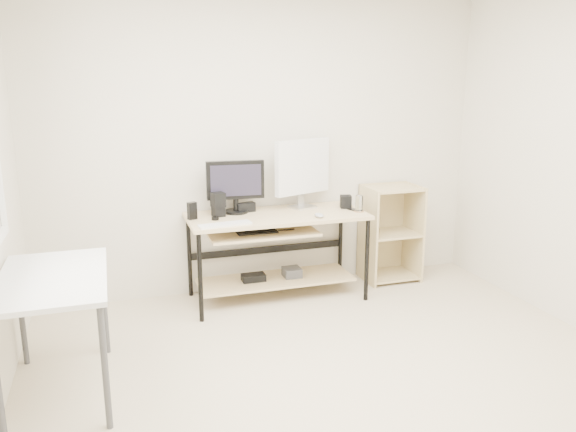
# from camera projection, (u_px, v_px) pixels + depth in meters

# --- Properties ---
(room) EXTENTS (4.01, 4.01, 2.62)m
(room) POSITION_uv_depth(u_px,v_px,m) (338.00, 181.00, 3.05)
(room) COLOR beige
(room) RESTS_ON ground
(desk) EXTENTS (1.50, 0.65, 0.75)m
(desk) POSITION_uv_depth(u_px,v_px,m) (274.00, 238.00, 4.77)
(desk) COLOR #D4BB86
(desk) RESTS_ON ground
(side_table) EXTENTS (0.60, 1.00, 0.75)m
(side_table) POSITION_uv_depth(u_px,v_px,m) (54.00, 289.00, 3.26)
(side_table) COLOR silver
(side_table) RESTS_ON ground
(shelf_unit) EXTENTS (0.50, 0.40, 0.90)m
(shelf_unit) POSITION_uv_depth(u_px,v_px,m) (389.00, 232.00, 5.29)
(shelf_unit) COLOR #CFBA81
(shelf_unit) RESTS_ON ground
(black_monitor) EXTENTS (0.49, 0.20, 0.44)m
(black_monitor) POSITION_uv_depth(u_px,v_px,m) (235.00, 183.00, 4.71)
(black_monitor) COLOR black
(black_monitor) RESTS_ON desk
(white_imac) EXTENTS (0.55, 0.25, 0.60)m
(white_imac) POSITION_uv_depth(u_px,v_px,m) (303.00, 169.00, 4.87)
(white_imac) COLOR silver
(white_imac) RESTS_ON desk
(keyboard) EXTENTS (0.42, 0.16, 0.01)m
(keyboard) POSITION_uv_depth(u_px,v_px,m) (225.00, 224.00, 4.36)
(keyboard) COLOR silver
(keyboard) RESTS_ON desk
(mouse) EXTENTS (0.08, 0.11, 0.04)m
(mouse) POSITION_uv_depth(u_px,v_px,m) (319.00, 215.00, 4.61)
(mouse) COLOR #AFAFB4
(mouse) RESTS_ON desk
(center_speaker) EXTENTS (0.17, 0.10, 0.08)m
(center_speaker) POSITION_uv_depth(u_px,v_px,m) (246.00, 207.00, 4.79)
(center_speaker) COLOR black
(center_speaker) RESTS_ON desk
(speaker_left) EXTENTS (0.12, 0.12, 0.20)m
(speaker_left) POSITION_uv_depth(u_px,v_px,m) (218.00, 204.00, 4.62)
(speaker_left) COLOR black
(speaker_left) RESTS_ON desk
(speaker_right) EXTENTS (0.11, 0.11, 0.11)m
(speaker_right) POSITION_uv_depth(u_px,v_px,m) (346.00, 202.00, 4.93)
(speaker_right) COLOR black
(speaker_right) RESTS_ON desk
(audio_controller) EXTENTS (0.08, 0.07, 0.14)m
(audio_controller) POSITION_uv_depth(u_px,v_px,m) (192.00, 211.00, 4.53)
(audio_controller) COLOR black
(audio_controller) RESTS_ON desk
(volume_puck) EXTENTS (0.06, 0.06, 0.03)m
(volume_puck) POSITION_uv_depth(u_px,v_px,m) (215.00, 218.00, 4.53)
(volume_puck) COLOR black
(volume_puck) RESTS_ON desk
(smartphone) EXTENTS (0.10, 0.12, 0.01)m
(smartphone) POSITION_uv_depth(u_px,v_px,m) (354.00, 210.00, 4.86)
(smartphone) COLOR black
(smartphone) RESTS_ON desk
(coaster) EXTENTS (0.11, 0.11, 0.01)m
(coaster) POSITION_uv_depth(u_px,v_px,m) (359.00, 211.00, 4.81)
(coaster) COLOR #9C7046
(coaster) RESTS_ON desk
(drinking_glass) EXTENTS (0.09, 0.09, 0.13)m
(drinking_glass) POSITION_uv_depth(u_px,v_px,m) (359.00, 203.00, 4.80)
(drinking_glass) COLOR white
(drinking_glass) RESTS_ON coaster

